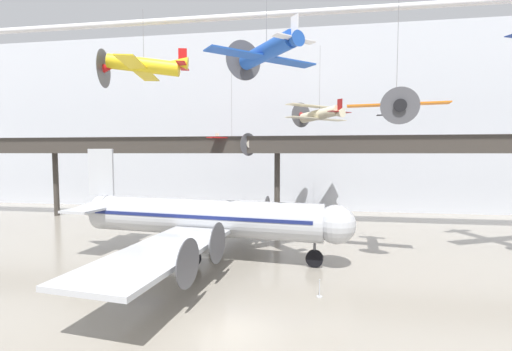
{
  "coord_description": "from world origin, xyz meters",
  "views": [
    {
      "loc": [
        3.78,
        -15.51,
        8.57
      ],
      "look_at": [
        -0.26,
        10.78,
        6.8
      ],
      "focal_mm": 24.0,
      "sensor_mm": 36.0,
      "label": 1
    }
  ],
  "objects_px": {
    "airliner_silver_main": "(201,218)",
    "suspended_plane_yellow_lowwing": "(144,66)",
    "suspended_plane_red_highwing": "(232,142)",
    "stanchion_barrier": "(319,292)",
    "suspended_plane_orange_highwing": "(396,110)",
    "suspended_plane_blue_trainer": "(266,52)",
    "suspended_plane_cream_biplane": "(319,114)"
  },
  "relations": [
    {
      "from": "suspended_plane_orange_highwing",
      "to": "suspended_plane_blue_trainer",
      "type": "height_order",
      "value": "suspended_plane_blue_trainer"
    },
    {
      "from": "airliner_silver_main",
      "to": "suspended_plane_blue_trainer",
      "type": "bearing_deg",
      "value": -23.19
    },
    {
      "from": "suspended_plane_blue_trainer",
      "to": "suspended_plane_cream_biplane",
      "type": "bearing_deg",
      "value": -52.99
    },
    {
      "from": "suspended_plane_red_highwing",
      "to": "stanchion_barrier",
      "type": "xyz_separation_m",
      "value": [
        10.0,
        -20.75,
        -9.58
      ]
    },
    {
      "from": "airliner_silver_main",
      "to": "stanchion_barrier",
      "type": "height_order",
      "value": "airliner_silver_main"
    },
    {
      "from": "suspended_plane_orange_highwing",
      "to": "suspended_plane_red_highwing",
      "type": "xyz_separation_m",
      "value": [
        -15.61,
        14.23,
        -1.8
      ]
    },
    {
      "from": "suspended_plane_yellow_lowwing",
      "to": "suspended_plane_orange_highwing",
      "type": "bearing_deg",
      "value": 159.59
    },
    {
      "from": "stanchion_barrier",
      "to": "suspended_plane_cream_biplane",
      "type": "bearing_deg",
      "value": 88.71
    },
    {
      "from": "suspended_plane_yellow_lowwing",
      "to": "suspended_plane_red_highwing",
      "type": "bearing_deg",
      "value": -128.52
    },
    {
      "from": "suspended_plane_cream_biplane",
      "to": "stanchion_barrier",
      "type": "bearing_deg",
      "value": 135.84
    },
    {
      "from": "suspended_plane_blue_trainer",
      "to": "stanchion_barrier",
      "type": "distance_m",
      "value": 15.75
    },
    {
      "from": "suspended_plane_yellow_lowwing",
      "to": "suspended_plane_cream_biplane",
      "type": "relative_size",
      "value": 1.02
    },
    {
      "from": "suspended_plane_red_highwing",
      "to": "suspended_plane_cream_biplane",
      "type": "bearing_deg",
      "value": 39.64
    },
    {
      "from": "suspended_plane_cream_biplane",
      "to": "airliner_silver_main",
      "type": "bearing_deg",
      "value": 104.77
    },
    {
      "from": "airliner_silver_main",
      "to": "suspended_plane_red_highwing",
      "type": "relative_size",
      "value": 2.19
    },
    {
      "from": "suspended_plane_orange_highwing",
      "to": "suspended_plane_yellow_lowwing",
      "type": "distance_m",
      "value": 21.82
    },
    {
      "from": "airliner_silver_main",
      "to": "stanchion_barrier",
      "type": "distance_m",
      "value": 11.68
    },
    {
      "from": "suspended_plane_cream_biplane",
      "to": "suspended_plane_blue_trainer",
      "type": "height_order",
      "value": "suspended_plane_blue_trainer"
    },
    {
      "from": "suspended_plane_yellow_lowwing",
      "to": "suspended_plane_cream_biplane",
      "type": "bearing_deg",
      "value": -154.68
    },
    {
      "from": "suspended_plane_red_highwing",
      "to": "suspended_plane_blue_trainer",
      "type": "height_order",
      "value": "suspended_plane_blue_trainer"
    },
    {
      "from": "suspended_plane_orange_highwing",
      "to": "stanchion_barrier",
      "type": "xyz_separation_m",
      "value": [
        -5.61,
        -6.52,
        -11.38
      ]
    },
    {
      "from": "suspended_plane_orange_highwing",
      "to": "suspended_plane_blue_trainer",
      "type": "bearing_deg",
      "value": -61.4
    },
    {
      "from": "airliner_silver_main",
      "to": "suspended_plane_yellow_lowwing",
      "type": "bearing_deg",
      "value": 160.3
    },
    {
      "from": "airliner_silver_main",
      "to": "stanchion_barrier",
      "type": "bearing_deg",
      "value": -27.93
    },
    {
      "from": "airliner_silver_main",
      "to": "suspended_plane_cream_biplane",
      "type": "bearing_deg",
      "value": 63.96
    },
    {
      "from": "airliner_silver_main",
      "to": "suspended_plane_red_highwing",
      "type": "xyz_separation_m",
      "value": [
        -0.65,
        14.39,
        6.64
      ]
    },
    {
      "from": "suspended_plane_cream_biplane",
      "to": "suspended_plane_yellow_lowwing",
      "type": "bearing_deg",
      "value": 85.19
    },
    {
      "from": "suspended_plane_yellow_lowwing",
      "to": "stanchion_barrier",
      "type": "distance_m",
      "value": 24.24
    },
    {
      "from": "suspended_plane_red_highwing",
      "to": "airliner_silver_main",
      "type": "bearing_deg",
      "value": -53.91
    },
    {
      "from": "suspended_plane_orange_highwing",
      "to": "suspended_plane_blue_trainer",
      "type": "relative_size",
      "value": 1.45
    },
    {
      "from": "suspended_plane_orange_highwing",
      "to": "suspended_plane_red_highwing",
      "type": "bearing_deg",
      "value": -124.1
    },
    {
      "from": "suspended_plane_blue_trainer",
      "to": "airliner_silver_main",
      "type": "bearing_deg",
      "value": 19.78
    }
  ]
}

